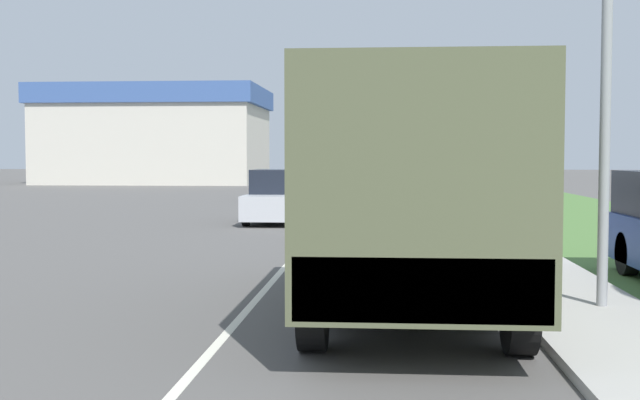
% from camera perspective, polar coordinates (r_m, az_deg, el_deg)
% --- Properties ---
extents(ground_plane, '(180.00, 180.00, 0.00)m').
position_cam_1_polar(ground_plane, '(40.11, 1.78, 0.11)').
color(ground_plane, '#565451').
extents(lane_centre_stripe, '(0.12, 120.00, 0.00)m').
position_cam_1_polar(lane_centre_stripe, '(40.11, 1.78, 0.11)').
color(lane_centre_stripe, silver).
rests_on(lane_centre_stripe, ground).
extents(sidewalk_right, '(1.80, 120.00, 0.12)m').
position_cam_1_polar(sidewalk_right, '(40.15, 8.21, 0.17)').
color(sidewalk_right, '#ADAAA3').
rests_on(sidewalk_right, ground).
extents(grass_strip_right, '(7.00, 120.00, 0.02)m').
position_cam_1_polar(grass_strip_right, '(40.68, 14.40, 0.07)').
color(grass_strip_right, '#4C7538').
rests_on(grass_strip_right, ground).
extents(military_truck, '(2.49, 7.32, 3.07)m').
position_cam_1_polar(military_truck, '(10.71, 6.35, 0.87)').
color(military_truck, '#545B3D').
rests_on(military_truck, ground).
extents(car_nearest_ahead, '(1.73, 4.16, 1.68)m').
position_cam_1_polar(car_nearest_ahead, '(25.48, -3.08, 0.07)').
color(car_nearest_ahead, '#B7BABF').
rests_on(car_nearest_ahead, ground).
extents(car_second_ahead, '(1.73, 4.82, 1.74)m').
position_cam_1_polar(car_second_ahead, '(39.03, -1.13, 1.16)').
color(car_second_ahead, black).
rests_on(car_second_ahead, ground).
extents(car_third_ahead, '(1.94, 4.60, 1.49)m').
position_cam_1_polar(car_third_ahead, '(51.68, 4.60, 1.52)').
color(car_third_ahead, silver).
rests_on(car_third_ahead, ground).
extents(car_fourth_ahead, '(1.79, 4.63, 1.55)m').
position_cam_1_polar(car_fourth_ahead, '(66.24, 4.17, 1.89)').
color(car_fourth_ahead, '#B7BABF').
rests_on(car_fourth_ahead, ground).
extents(car_farthest_ahead, '(1.93, 4.82, 1.58)m').
position_cam_1_polar(car_farthest_ahead, '(77.37, 1.97, 2.08)').
color(car_farthest_ahead, '#336B3D').
rests_on(car_farthest_ahead, ground).
extents(building_distant, '(16.91, 12.05, 7.47)m').
position_cam_1_polar(building_distant, '(64.77, -11.50, 4.54)').
color(building_distant, beige).
rests_on(building_distant, ground).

